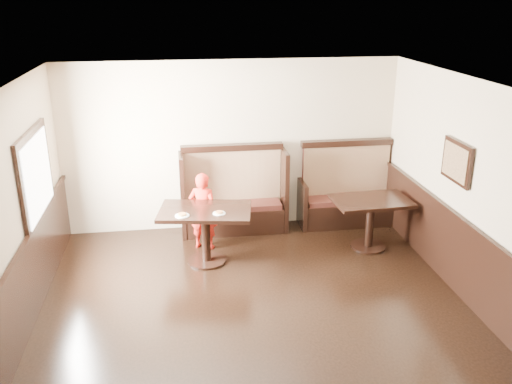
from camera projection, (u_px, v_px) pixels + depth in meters
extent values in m
plane|color=black|center=(266.00, 346.00, 6.14)|extent=(7.00, 7.00, 0.00)
plane|color=tan|center=(231.00, 146.00, 8.90)|extent=(5.50, 0.00, 5.50)
plane|color=tan|center=(510.00, 219.00, 6.04)|extent=(0.00, 7.00, 7.00)
plane|color=white|center=(268.00, 100.00, 5.17)|extent=(7.00, 7.00, 0.00)
cube|color=black|center=(7.00, 330.00, 5.58)|extent=(0.05, 6.90, 1.00)
cube|color=black|center=(495.00, 289.00, 6.35)|extent=(0.05, 6.90, 1.00)
cube|color=black|center=(36.00, 176.00, 6.99)|extent=(0.05, 1.50, 1.20)
cube|color=white|center=(38.00, 176.00, 6.99)|extent=(0.01, 1.30, 1.00)
cube|color=black|center=(457.00, 162.00, 7.04)|extent=(0.04, 0.70, 0.55)
cube|color=olive|center=(455.00, 162.00, 7.04)|extent=(0.01, 0.60, 0.45)
cube|color=black|center=(234.00, 219.00, 9.05)|extent=(1.60, 0.50, 0.42)
cube|color=#3E1A13|center=(234.00, 205.00, 8.97)|extent=(1.54, 0.46, 0.09)
cube|color=#490E13|center=(232.00, 176.00, 9.01)|extent=(1.60, 0.12, 0.92)
cube|color=black|center=(232.00, 147.00, 8.84)|extent=(1.68, 0.16, 0.10)
cube|color=black|center=(182.00, 194.00, 8.87)|extent=(0.07, 0.72, 1.36)
cube|color=black|center=(283.00, 188.00, 9.10)|extent=(0.07, 0.72, 1.36)
cube|color=black|center=(347.00, 213.00, 9.33)|extent=(1.50, 0.50, 0.42)
cube|color=#3E1A13|center=(348.00, 199.00, 9.24)|extent=(1.44, 0.46, 0.09)
cube|color=#490E13|center=(345.00, 171.00, 9.28)|extent=(1.50, 0.12, 0.92)
cube|color=black|center=(347.00, 143.00, 9.11)|extent=(1.58, 0.16, 0.10)
cube|color=black|center=(301.00, 203.00, 9.24)|extent=(0.07, 0.72, 0.80)
cube|color=black|center=(389.00, 198.00, 9.47)|extent=(0.07, 0.72, 0.80)
cube|color=black|center=(205.00, 211.00, 7.80)|extent=(1.43, 1.03, 0.05)
cylinder|color=black|center=(206.00, 238.00, 7.94)|extent=(0.13, 0.13, 0.77)
cylinder|color=black|center=(207.00, 261.00, 8.07)|extent=(0.57, 0.57, 0.03)
cube|color=black|center=(371.00, 201.00, 8.27)|extent=(1.20, 0.82, 0.05)
cylinder|color=black|center=(370.00, 225.00, 8.41)|extent=(0.13, 0.13, 0.74)
cylinder|color=black|center=(368.00, 246.00, 8.54)|extent=(0.55, 0.55, 0.03)
imported|color=red|center=(203.00, 211.00, 8.32)|extent=(0.52, 0.43, 1.23)
cylinder|color=white|center=(182.00, 216.00, 7.56)|extent=(0.20, 0.20, 0.01)
cylinder|color=tan|center=(182.00, 215.00, 7.56)|extent=(0.12, 0.12, 0.02)
cylinder|color=#EABA54|center=(182.00, 214.00, 7.55)|extent=(0.11, 0.11, 0.01)
cylinder|color=white|center=(219.00, 213.00, 7.65)|extent=(0.18, 0.18, 0.01)
cylinder|color=tan|center=(219.00, 212.00, 7.64)|extent=(0.11, 0.11, 0.01)
cylinder|color=#EABA54|center=(219.00, 212.00, 7.64)|extent=(0.10, 0.10, 0.01)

